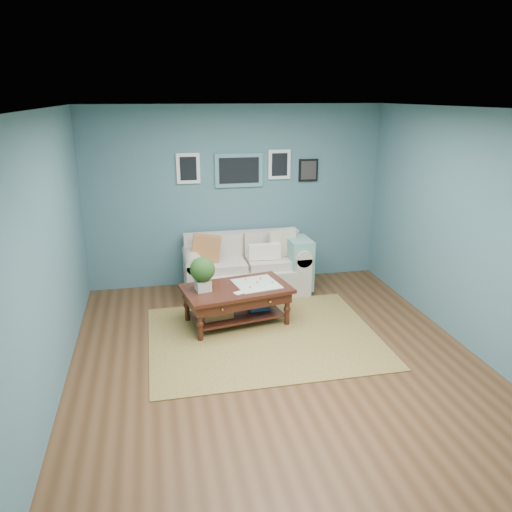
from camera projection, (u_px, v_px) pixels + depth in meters
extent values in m
plane|color=brown|center=(275.00, 357.00, 5.65)|extent=(5.00, 5.00, 0.00)
plane|color=white|center=(278.00, 108.00, 4.81)|extent=(5.00, 5.00, 0.00)
cube|color=slate|center=(236.00, 197.00, 7.55)|extent=(4.50, 0.02, 2.70)
cube|color=slate|center=(381.00, 361.00, 2.90)|extent=(4.50, 0.02, 2.70)
cube|color=slate|center=(49.00, 256.00, 4.79)|extent=(0.02, 5.00, 2.70)
cube|color=slate|center=(468.00, 231.00, 5.67)|extent=(0.02, 5.00, 2.70)
cube|color=slate|center=(239.00, 170.00, 7.42)|extent=(0.72, 0.03, 0.50)
cube|color=black|center=(239.00, 170.00, 7.40)|extent=(0.60, 0.01, 0.38)
cube|color=white|center=(188.00, 168.00, 7.25)|extent=(0.34, 0.03, 0.44)
cube|color=white|center=(279.00, 164.00, 7.52)|extent=(0.34, 0.03, 0.44)
cube|color=black|center=(308.00, 170.00, 7.64)|extent=(0.30, 0.03, 0.34)
cube|color=brown|center=(263.00, 337.00, 6.10)|extent=(2.75, 2.20, 0.01)
cube|color=beige|center=(246.00, 279.00, 7.45)|extent=(1.34, 0.83, 0.40)
cube|color=beige|center=(242.00, 246.00, 7.61)|extent=(1.75, 0.21, 0.45)
cube|color=beige|center=(193.00, 277.00, 7.26)|extent=(0.23, 0.83, 0.58)
cube|color=beige|center=(296.00, 270.00, 7.57)|extent=(0.23, 0.83, 0.58)
cylinder|color=beige|center=(192.00, 258.00, 7.17)|extent=(0.25, 0.83, 0.25)
cylinder|color=beige|center=(297.00, 251.00, 7.48)|extent=(0.25, 0.83, 0.25)
cube|color=beige|center=(222.00, 266.00, 7.24)|extent=(0.68, 0.53, 0.12)
cube|color=beige|center=(270.00, 262.00, 7.38)|extent=(0.68, 0.53, 0.12)
cube|color=beige|center=(219.00, 245.00, 7.42)|extent=(0.68, 0.11, 0.34)
cube|color=beige|center=(266.00, 242.00, 7.56)|extent=(0.68, 0.11, 0.34)
cube|color=#D76F41|center=(206.00, 249.00, 7.12)|extent=(0.46, 0.16, 0.45)
cube|color=white|center=(283.00, 243.00, 7.41)|extent=(0.45, 0.17, 0.44)
cube|color=white|center=(264.00, 252.00, 7.27)|extent=(0.47, 0.11, 0.23)
cube|color=#71A69A|center=(299.00, 263.00, 7.42)|extent=(0.32, 0.52, 0.75)
cube|color=#35180E|center=(236.00, 289.00, 6.33)|extent=(1.45, 1.00, 0.04)
cube|color=#35180E|center=(236.00, 295.00, 6.36)|extent=(1.34, 0.90, 0.13)
cube|color=#35180E|center=(237.00, 314.00, 6.44)|extent=(1.22, 0.77, 0.03)
sphere|color=gold|center=(222.00, 310.00, 5.93)|extent=(0.03, 0.03, 0.03)
sphere|color=gold|center=(270.00, 302.00, 6.16)|extent=(0.03, 0.03, 0.03)
cylinder|color=#35180E|center=(200.00, 324.00, 5.94)|extent=(0.07, 0.07, 0.45)
cylinder|color=#35180E|center=(287.00, 309.00, 6.35)|extent=(0.07, 0.07, 0.45)
cylinder|color=#35180E|center=(187.00, 305.00, 6.46)|extent=(0.07, 0.07, 0.45)
cylinder|color=#35180E|center=(268.00, 292.00, 6.88)|extent=(0.07, 0.07, 0.45)
cube|color=beige|center=(203.00, 285.00, 6.20)|extent=(0.21, 0.21, 0.13)
sphere|color=#1B4512|center=(202.00, 269.00, 6.13)|extent=(0.31, 0.31, 0.31)
cube|color=white|center=(257.00, 284.00, 6.42)|extent=(0.62, 0.62, 0.01)
cube|color=#B7804B|center=(216.00, 309.00, 6.30)|extent=(0.42, 0.33, 0.22)
cube|color=navy|center=(258.00, 304.00, 6.55)|extent=(0.30, 0.24, 0.12)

